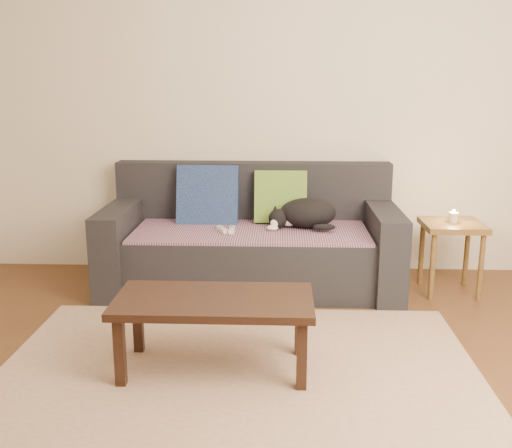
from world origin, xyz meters
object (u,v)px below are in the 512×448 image
Objects in this scene: wii_remote_a at (222,230)px; coffee_table at (214,307)px; sofa at (251,244)px; wii_remote_b at (232,230)px; cat at (305,214)px; side_table at (452,235)px.

wii_remote_a is 1.23m from coffee_table.
wii_remote_a is at bearing 93.60° from coffee_table.
sofa is 1.38m from coffee_table.
wii_remote_b is 0.15× the size of coffee_table.
sofa is 14.00× the size of wii_remote_a.
wii_remote_b is (-0.13, -0.16, 0.15)m from sofa.
cat is 3.67× the size of wii_remote_a.
sofa is 1.43m from side_table.
coffee_table is at bearing 158.69° from wii_remote_a.
coffee_table is (-0.51, -1.37, -0.19)m from cat.
sofa is 2.08× the size of coffee_table.
side_table is (1.03, -0.11, -0.12)m from cat.
sofa is 3.82× the size of cat.
sofa is at bearing 84.90° from coffee_table.
sofa is 0.25m from wii_remote_b.
sofa is 4.10× the size of side_table.
coffee_table is (-1.54, -1.27, -0.07)m from side_table.
wii_remote_b is at bearing -121.61° from wii_remote_a.
cat is 0.62m from wii_remote_a.
side_table is at bearing 16.24° from cat.
sofa is at bearing -77.17° from wii_remote_a.
cat is at bearing -100.44° from wii_remote_a.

